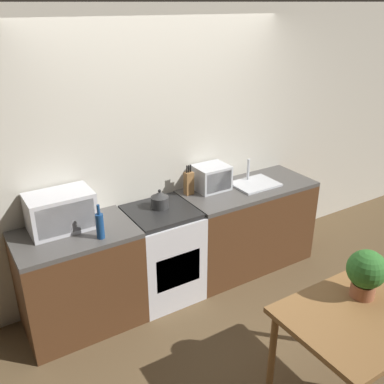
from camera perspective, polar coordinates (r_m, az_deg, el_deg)
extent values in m
plane|color=brown|center=(3.84, 5.52, -18.78)|extent=(16.00, 16.00, 0.00)
cube|color=beige|center=(4.04, -4.03, 5.22)|extent=(10.00, 0.06, 2.60)
cube|color=#4C2D19|center=(3.83, -14.70, -11.44)|extent=(0.97, 0.62, 0.86)
cube|color=#474442|center=(3.59, -15.45, -5.56)|extent=(0.97, 0.62, 0.04)
cube|color=#4C2D19|center=(4.54, 7.21, -4.74)|extent=(1.39, 0.62, 0.86)
cube|color=#474442|center=(4.34, 7.51, 0.48)|extent=(1.39, 0.62, 0.04)
cube|color=silver|center=(4.06, -4.00, -8.34)|extent=(0.61, 0.62, 0.86)
cube|color=black|center=(3.84, -4.19, -2.66)|extent=(0.58, 0.57, 0.04)
cube|color=black|center=(3.84, -1.84, -10.39)|extent=(0.44, 0.02, 0.32)
cylinder|color=#2D2D2D|center=(3.85, -4.31, -1.36)|extent=(0.16, 0.16, 0.11)
cone|color=#2D2D2D|center=(3.82, -4.34, -0.31)|extent=(0.15, 0.15, 0.05)
sphere|color=black|center=(3.80, -4.36, 0.15)|extent=(0.03, 0.03, 0.03)
cube|color=silver|center=(3.61, -17.13, -2.45)|extent=(0.52, 0.33, 0.31)
cube|color=black|center=(3.47, -16.41, -3.46)|extent=(0.46, 0.01, 0.25)
cylinder|color=navy|center=(3.41, -12.17, -4.48)|extent=(0.06, 0.06, 0.21)
cylinder|color=navy|center=(3.34, -12.38, -2.31)|extent=(0.02, 0.02, 0.08)
cube|color=brown|center=(4.09, -0.43, 1.18)|extent=(0.08, 0.07, 0.23)
cylinder|color=black|center=(4.02, -0.68, 3.06)|extent=(0.01, 0.01, 0.07)
cylinder|color=black|center=(4.03, -0.43, 3.12)|extent=(0.01, 0.01, 0.07)
cylinder|color=black|center=(4.04, -0.19, 3.17)|extent=(0.01, 0.01, 0.07)
cube|color=silver|center=(4.20, 2.59, 1.96)|extent=(0.33, 0.27, 0.24)
cube|color=black|center=(4.11, 3.62, 1.37)|extent=(0.29, 0.01, 0.19)
cube|color=silver|center=(4.38, 8.40, 1.07)|extent=(0.44, 0.34, 0.02)
cylinder|color=silver|center=(4.42, 7.51, 3.02)|extent=(0.03, 0.03, 0.22)
cube|color=brown|center=(3.08, 21.35, -15.21)|extent=(0.96, 0.76, 0.04)
cylinder|color=brown|center=(3.22, 10.62, -20.57)|extent=(0.05, 0.05, 0.72)
cylinder|color=brown|center=(3.73, 20.66, -14.81)|extent=(0.05, 0.05, 0.72)
cylinder|color=#9E5B3D|center=(3.21, 21.80, -11.95)|extent=(0.16, 0.16, 0.11)
sphere|color=#2D6B28|center=(3.12, 22.27, -9.49)|extent=(0.26, 0.26, 0.26)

